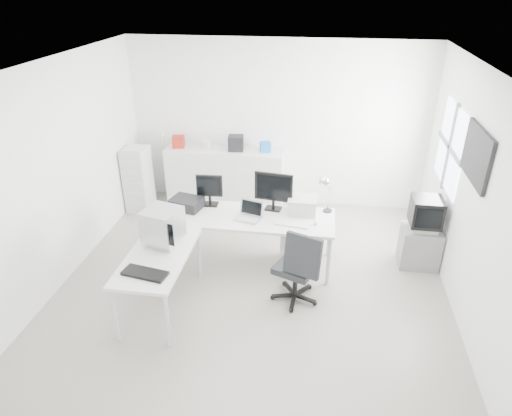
# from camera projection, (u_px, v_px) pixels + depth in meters

# --- Properties ---
(floor) EXTENTS (5.00, 5.00, 0.01)m
(floor) POSITION_uv_depth(u_px,v_px,m) (254.00, 281.00, 6.12)
(floor) COLOR beige
(floor) RESTS_ON ground
(ceiling) EXTENTS (5.00, 5.00, 0.01)m
(ceiling) POSITION_uv_depth(u_px,v_px,m) (253.00, 66.00, 4.83)
(ceiling) COLOR white
(ceiling) RESTS_ON back_wall
(back_wall) EXTENTS (5.00, 0.02, 2.80)m
(back_wall) POSITION_uv_depth(u_px,v_px,m) (277.00, 125.00, 7.67)
(back_wall) COLOR white
(back_wall) RESTS_ON floor
(left_wall) EXTENTS (0.02, 5.00, 2.80)m
(left_wall) POSITION_uv_depth(u_px,v_px,m) (60.00, 174.00, 5.81)
(left_wall) COLOR white
(left_wall) RESTS_ON floor
(right_wall) EXTENTS (0.02, 5.00, 2.80)m
(right_wall) POSITION_uv_depth(u_px,v_px,m) (472.00, 200.00, 5.14)
(right_wall) COLOR white
(right_wall) RESTS_ON floor
(window) EXTENTS (0.02, 1.20, 1.10)m
(window) POSITION_uv_depth(u_px,v_px,m) (450.00, 147.00, 6.10)
(window) COLOR white
(window) RESTS_ON right_wall
(wall_picture) EXTENTS (0.04, 0.90, 0.60)m
(wall_picture) POSITION_uv_depth(u_px,v_px,m) (477.00, 155.00, 5.00)
(wall_picture) COLOR black
(wall_picture) RESTS_ON right_wall
(main_desk) EXTENTS (2.40, 0.80, 0.75)m
(main_desk) POSITION_uv_depth(u_px,v_px,m) (246.00, 239.00, 6.35)
(main_desk) COLOR silver
(main_desk) RESTS_ON floor
(side_desk) EXTENTS (0.70, 1.40, 0.75)m
(side_desk) POSITION_uv_depth(u_px,v_px,m) (161.00, 281.00, 5.50)
(side_desk) COLOR silver
(side_desk) RESTS_ON floor
(drawer_pedestal) EXTENTS (0.40, 0.50, 0.60)m
(drawer_pedestal) POSITION_uv_depth(u_px,v_px,m) (296.00, 246.00, 6.33)
(drawer_pedestal) COLOR silver
(drawer_pedestal) RESTS_ON floor
(inkjet_printer) EXTENTS (0.48, 0.41, 0.15)m
(inkjet_printer) POSITION_uv_depth(u_px,v_px,m) (186.00, 203.00, 6.34)
(inkjet_printer) COLOR black
(inkjet_printer) RESTS_ON main_desk
(lcd_monitor_small) EXTENTS (0.38, 0.23, 0.46)m
(lcd_monitor_small) POSITION_uv_depth(u_px,v_px,m) (210.00, 190.00, 6.36)
(lcd_monitor_small) COLOR black
(lcd_monitor_small) RESTS_ON main_desk
(lcd_monitor_large) EXTENTS (0.55, 0.28, 0.55)m
(lcd_monitor_large) POSITION_uv_depth(u_px,v_px,m) (274.00, 191.00, 6.22)
(lcd_monitor_large) COLOR black
(lcd_monitor_large) RESTS_ON main_desk
(laptop) EXTENTS (0.39, 0.40, 0.21)m
(laptop) POSITION_uv_depth(u_px,v_px,m) (248.00, 213.00, 6.03)
(laptop) COLOR #B7B7BA
(laptop) RESTS_ON main_desk
(white_keyboard) EXTENTS (0.47, 0.21, 0.02)m
(white_keyboard) POSITION_uv_depth(u_px,v_px,m) (292.00, 224.00, 5.95)
(white_keyboard) COLOR silver
(white_keyboard) RESTS_ON main_desk
(white_mouse) EXTENTS (0.06, 0.06, 0.06)m
(white_mouse) POSITION_uv_depth(u_px,v_px,m) (316.00, 222.00, 5.95)
(white_mouse) COLOR silver
(white_mouse) RESTS_ON main_desk
(laser_printer) EXTENTS (0.39, 0.33, 0.22)m
(laser_printer) POSITION_uv_depth(u_px,v_px,m) (302.00, 205.00, 6.22)
(laser_printer) COLOR #BDBDBD
(laser_printer) RESTS_ON main_desk
(desk_lamp) EXTENTS (0.15, 0.15, 0.43)m
(desk_lamp) POSITION_uv_depth(u_px,v_px,m) (329.00, 197.00, 6.19)
(desk_lamp) COLOR silver
(desk_lamp) RESTS_ON main_desk
(crt_monitor) EXTENTS (0.51, 0.51, 0.48)m
(crt_monitor) POSITION_uv_depth(u_px,v_px,m) (163.00, 226.00, 5.43)
(crt_monitor) COLOR #B7B7BA
(crt_monitor) RESTS_ON side_desk
(black_keyboard) EXTENTS (0.53, 0.29, 0.03)m
(black_keyboard) POSITION_uv_depth(u_px,v_px,m) (145.00, 273.00, 4.97)
(black_keyboard) COLOR black
(black_keyboard) RESTS_ON side_desk
(office_chair) EXTENTS (0.78, 0.78, 1.04)m
(office_chair) POSITION_uv_depth(u_px,v_px,m) (296.00, 264.00, 5.56)
(office_chair) COLOR #25272A
(office_chair) RESTS_ON floor
(tv_cabinet) EXTENTS (0.52, 0.43, 0.57)m
(tv_cabinet) POSITION_uv_depth(u_px,v_px,m) (419.00, 247.00, 6.34)
(tv_cabinet) COLOR slate
(tv_cabinet) RESTS_ON floor
(crt_tv) EXTENTS (0.50, 0.48, 0.45)m
(crt_tv) POSITION_uv_depth(u_px,v_px,m) (426.00, 214.00, 6.11)
(crt_tv) COLOR black
(crt_tv) RESTS_ON tv_cabinet
(sideboard) EXTENTS (2.02, 0.51, 1.01)m
(sideboard) POSITION_uv_depth(u_px,v_px,m) (225.00, 177.00, 7.97)
(sideboard) COLOR silver
(sideboard) RESTS_ON floor
(clutter_box_a) EXTENTS (0.23, 0.21, 0.20)m
(clutter_box_a) POSITION_uv_depth(u_px,v_px,m) (179.00, 142.00, 7.80)
(clutter_box_a) COLOR #A12517
(clutter_box_a) RESTS_ON sideboard
(clutter_box_b) EXTENTS (0.17, 0.15, 0.13)m
(clutter_box_b) POSITION_uv_depth(u_px,v_px,m) (207.00, 145.00, 7.75)
(clutter_box_b) COLOR silver
(clutter_box_b) RESTS_ON sideboard
(clutter_box_c) EXTENTS (0.28, 0.26, 0.25)m
(clutter_box_c) POSITION_uv_depth(u_px,v_px,m) (236.00, 143.00, 7.65)
(clutter_box_c) COLOR black
(clutter_box_c) RESTS_ON sideboard
(clutter_box_d) EXTENTS (0.20, 0.19, 0.17)m
(clutter_box_d) POSITION_uv_depth(u_px,v_px,m) (265.00, 147.00, 7.60)
(clutter_box_d) COLOR blue
(clutter_box_d) RESTS_ON sideboard
(clutter_bottle) EXTENTS (0.07, 0.07, 0.22)m
(clutter_bottle) POSITION_uv_depth(u_px,v_px,m) (162.00, 139.00, 7.87)
(clutter_bottle) COLOR silver
(clutter_bottle) RESTS_ON sideboard
(filing_cabinet) EXTENTS (0.38, 0.46, 1.10)m
(filing_cabinet) POSITION_uv_depth(u_px,v_px,m) (138.00, 179.00, 7.77)
(filing_cabinet) COLOR silver
(filing_cabinet) RESTS_ON floor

